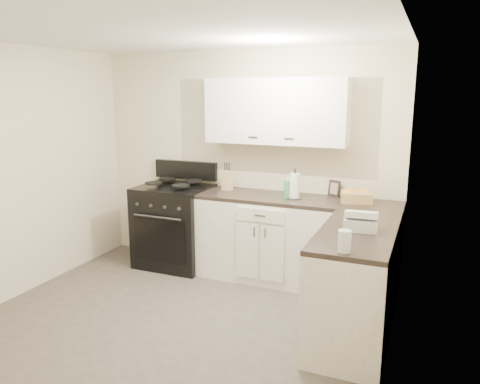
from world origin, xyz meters
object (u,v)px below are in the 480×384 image
at_px(knife_block, 227,180).
at_px(wicker_basket, 357,197).
at_px(countertop_grill, 361,224).
at_px(stove, 175,227).
at_px(paper_towel, 295,186).

height_order(knife_block, wicker_basket, knife_block).
bearing_deg(countertop_grill, wicker_basket, 96.11).
height_order(stove, paper_towel, paper_towel).
bearing_deg(knife_block, paper_towel, 1.48).
distance_m(stove, knife_block, 0.87).
relative_size(knife_block, countertop_grill, 0.87).
distance_m(knife_block, paper_towel, 0.84).
relative_size(stove, paper_towel, 3.74).
bearing_deg(countertop_grill, stove, 154.40).
distance_m(knife_block, wicker_basket, 1.47).
xyz_separation_m(stove, paper_towel, (1.45, 0.02, 0.61)).
distance_m(paper_towel, wicker_basket, 0.65).
xyz_separation_m(wicker_basket, countertop_grill, (0.18, -0.96, -0.00)).
relative_size(knife_block, wicker_basket, 0.72).
xyz_separation_m(stove, wicker_basket, (2.09, 0.09, 0.53)).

